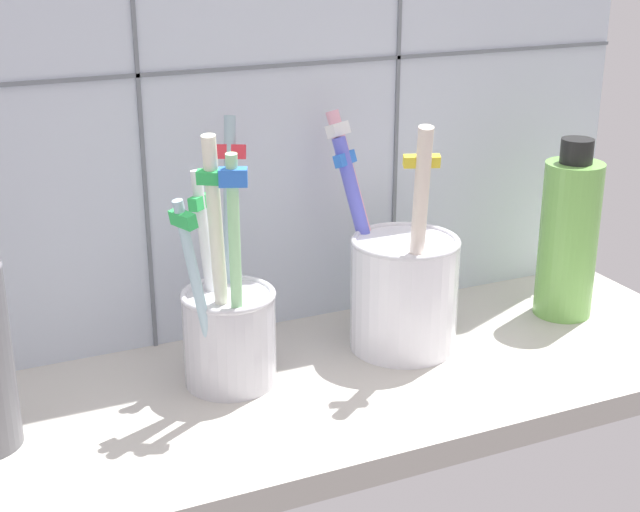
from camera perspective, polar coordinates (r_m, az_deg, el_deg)
The scene contains 5 objects.
counter_slab at distance 70.23cm, azimuth 0.94°, elevation -8.17°, with size 64.00×22.00×2.00cm, color #BCB7AD.
tile_wall_back at distance 73.74cm, azimuth -3.03°, elevation 10.92°, with size 64.00×2.20×45.00cm.
toothbrush_cup_left at distance 67.48cm, azimuth -5.64°, elevation -4.10°, with size 7.96×10.01×19.21cm.
toothbrush_cup_right at distance 72.91cm, azimuth 5.01°, elevation -1.84°, with size 8.45×12.02×18.75cm.
soap_bottle at distance 80.73cm, azimuth 14.93°, elevation 1.17°, with size 4.86×4.86×15.28cm.
Camera 1 is at (-26.61, -55.73, 34.45)cm, focal length 52.43 mm.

